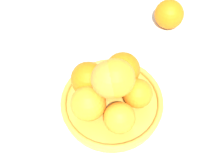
{
  "coord_description": "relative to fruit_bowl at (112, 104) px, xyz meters",
  "views": [
    {
      "loc": [
        0.35,
        0.21,
        0.77
      ],
      "look_at": [
        0.0,
        0.0,
        0.1
      ],
      "focal_mm": 60.0,
      "sensor_mm": 36.0,
      "label": 1
    }
  ],
  "objects": [
    {
      "name": "ground_plane",
      "position": [
        0.0,
        0.0,
        -0.02
      ],
      "size": [
        4.0,
        4.0,
        0.0
      ],
      "primitive_type": "plane",
      "color": "beige"
    },
    {
      "name": "fruit_bowl",
      "position": [
        0.0,
        0.0,
        0.0
      ],
      "size": [
        0.23,
        0.23,
        0.03
      ],
      "color": "gold",
      "rests_on": "ground_plane"
    },
    {
      "name": "orange_pile",
      "position": [
        -0.0,
        -0.01,
        0.07
      ],
      "size": [
        0.19,
        0.18,
        0.14
      ],
      "color": "orange",
      "rests_on": "fruit_bowl"
    },
    {
      "name": "stray_orange",
      "position": [
        -0.29,
        -0.01,
        0.02
      ],
      "size": [
        0.08,
        0.08,
        0.08
      ],
      "primitive_type": "sphere",
      "color": "orange",
      "rests_on": "ground_plane"
    }
  ]
}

